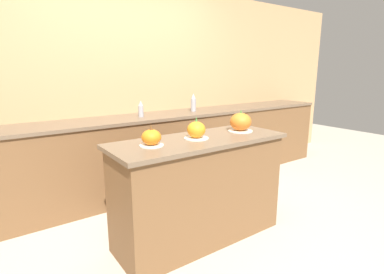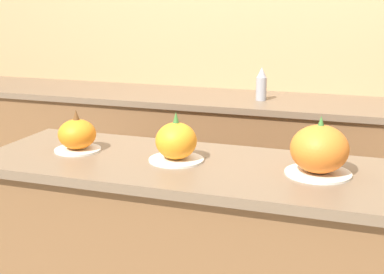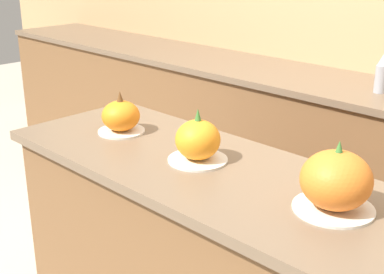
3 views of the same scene
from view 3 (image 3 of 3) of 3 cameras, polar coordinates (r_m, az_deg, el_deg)
back_counter at (r=2.90m, az=17.86°, el=-4.13°), size 6.00×0.60×0.94m
pumpkin_cake_left at (r=2.09m, az=-7.60°, el=2.13°), size 0.18×0.18×0.17m
pumpkin_cake_center at (r=1.79m, az=0.62°, el=-0.47°), size 0.20×0.20×0.19m
pumpkin_cake_right at (r=1.51m, az=15.10°, el=-4.62°), size 0.23×0.23×0.20m
bottle_short at (r=2.69m, az=19.58°, el=6.34°), size 0.06×0.06×0.19m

